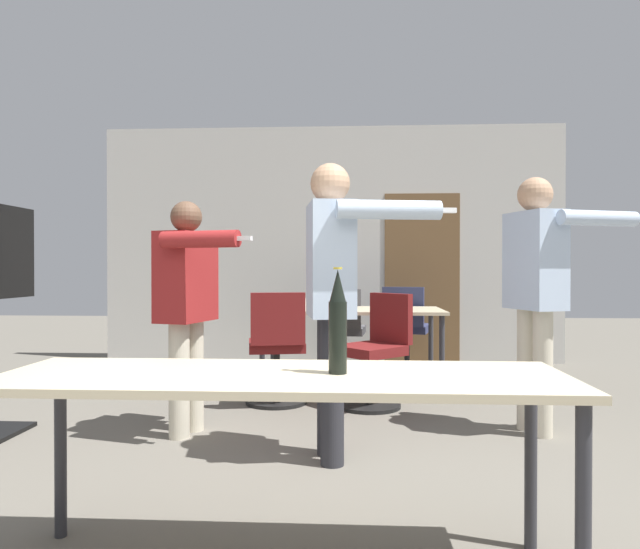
{
  "coord_description": "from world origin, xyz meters",
  "views": [
    {
      "loc": [
        0.24,
        -1.5,
        1.14
      ],
      "look_at": [
        0.04,
        2.24,
        1.1
      ],
      "focal_mm": 32.0,
      "sensor_mm": 36.0,
      "label": 1
    }
  ],
  "objects": [
    {
      "name": "person_right_polo",
      "position": [
        1.53,
        2.52,
        1.07
      ],
      "size": [
        0.91,
        0.6,
        1.77
      ],
      "rotation": [
        0.0,
        0.0,
        -1.25
      ],
      "color": "beige",
      "rests_on": "ground_plane"
    },
    {
      "name": "drink_cup",
      "position": [
        -0.21,
        4.03,
        0.8
      ],
      "size": [
        0.07,
        0.07,
        0.1
      ],
      "color": "silver",
      "rests_on": "conference_table_far"
    },
    {
      "name": "person_near_casual",
      "position": [
        -0.87,
        2.35,
        0.96
      ],
      "size": [
        0.71,
        0.78,
        1.6
      ],
      "rotation": [
        0.0,
        0.0,
        -1.83
      ],
      "color": "beige",
      "rests_on": "ground_plane"
    },
    {
      "name": "person_left_plaid",
      "position": [
        0.13,
        1.88,
        1.06
      ],
      "size": [
        0.87,
        0.65,
        1.76
      ],
      "rotation": [
        0.0,
        0.0,
        -1.41
      ],
      "color": "#28282D",
      "rests_on": "ground_plane"
    },
    {
      "name": "office_chair_near_pushed",
      "position": [
        -0.38,
        3.21,
        0.45
      ],
      "size": [
        0.53,
        0.59,
        0.95
      ],
      "rotation": [
        0.0,
        0.0,
        0.18
      ],
      "color": "black",
      "rests_on": "ground_plane"
    },
    {
      "name": "back_wall",
      "position": [
        0.03,
        5.5,
        1.43
      ],
      "size": [
        5.6,
        0.12,
        2.88
      ],
      "color": "beige",
      "rests_on": "ground_plane"
    },
    {
      "name": "office_chair_far_left",
      "position": [
        0.15,
        4.65,
        0.43
      ],
      "size": [
        0.52,
        0.57,
        0.93
      ],
      "rotation": [
        0.0,
        0.0,
        6.17
      ],
      "color": "black",
      "rests_on": "ground_plane"
    },
    {
      "name": "conference_table_near",
      "position": [
        -0.01,
        0.58,
        0.68
      ],
      "size": [
        2.08,
        0.64,
        0.75
      ],
      "color": "#C6B793",
      "rests_on": "ground_plane"
    },
    {
      "name": "office_chair_mid_tucked",
      "position": [
        0.45,
        3.24,
        0.44
      ],
      "size": [
        0.69,
        0.68,
        0.93
      ],
      "rotation": [
        0.0,
        0.0,
        2.33
      ],
      "color": "black",
      "rests_on": "ground_plane"
    },
    {
      "name": "conference_table_far",
      "position": [
        0.24,
        4.0,
        0.68
      ],
      "size": [
        1.74,
        0.83,
        0.75
      ],
      "color": "#C6B793",
      "rests_on": "ground_plane"
    },
    {
      "name": "office_chair_side_rolled",
      "position": [
        0.84,
        4.72,
        0.45
      ],
      "size": [
        0.57,
        0.62,
        0.95
      ],
      "rotation": [
        0.0,
        0.0,
        6.02
      ],
      "color": "black",
      "rests_on": "ground_plane"
    },
    {
      "name": "beer_bottle",
      "position": [
        0.19,
        0.59,
        0.94
      ],
      "size": [
        0.07,
        0.07,
        0.39
      ],
      "color": "black",
      "rests_on": "conference_table_near"
    }
  ]
}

